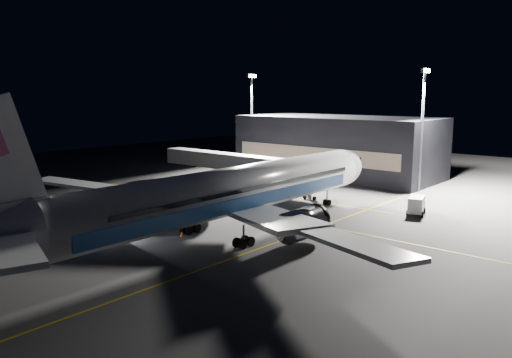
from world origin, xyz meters
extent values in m
plane|color=#4C4C4F|center=(0.00, 0.00, 0.00)|extent=(200.00, 200.00, 0.00)
cube|color=gold|center=(10.00, 0.00, 0.01)|extent=(0.25, 80.00, 0.01)
cube|color=gold|center=(0.00, -6.00, 0.01)|extent=(70.00, 0.25, 0.01)
cube|color=gold|center=(22.00, 10.00, 0.01)|extent=(0.25, 40.00, 0.01)
cylinder|color=silver|center=(0.00, 0.00, 5.30)|extent=(48.00, 5.60, 5.60)
ellipsoid|color=silver|center=(24.00, 0.00, 5.30)|extent=(8.96, 5.60, 5.60)
cube|color=black|center=(26.30, 0.00, 6.30)|extent=(2.20, 3.40, 0.90)
cube|color=#22509D|center=(-1.00, 2.78, 4.40)|extent=(42.24, 0.25, 1.50)
cube|color=#22509D|center=(-1.00, -2.78, 4.40)|extent=(42.24, 0.25, 1.50)
cube|color=silver|center=(-2.50, 8.00, 3.70)|extent=(11.36, 15.23, 1.53)
cube|color=silver|center=(-2.50, -8.00, 3.70)|extent=(11.36, 15.23, 1.53)
cube|color=silver|center=(-7.50, 20.50, 4.57)|extent=(8.57, 13.22, 1.31)
cube|color=silver|center=(-7.50, -20.50, 4.57)|extent=(8.57, 13.22, 1.31)
cube|color=silver|center=(-28.00, -5.20, 5.90)|extent=(6.20, 9.67, 0.45)
cylinder|color=#B7B7BF|center=(1.20, 9.00, 2.55)|extent=(5.60, 3.40, 3.40)
cylinder|color=#B7B7BF|center=(1.20, -9.00, 2.55)|extent=(5.60, 3.40, 3.40)
cylinder|color=#9999A0|center=(20.50, 0.00, 1.25)|extent=(0.26, 0.26, 2.50)
cylinder|color=black|center=(20.50, 0.00, 0.45)|extent=(0.90, 0.70, 0.90)
cylinder|color=#9999A0|center=(-3.00, 4.30, 1.25)|extent=(0.26, 0.26, 2.50)
cylinder|color=#9999A0|center=(-3.00, -4.30, 1.25)|extent=(0.26, 0.26, 2.50)
cylinder|color=black|center=(-3.00, 4.30, 0.55)|extent=(1.10, 1.60, 1.10)
cylinder|color=black|center=(-3.00, -4.30, 0.55)|extent=(1.10, 1.60, 1.10)
cube|color=black|center=(46.00, 14.00, 6.00)|extent=(18.00, 40.00, 12.00)
cube|color=brown|center=(36.95, 14.00, 5.00)|extent=(0.15, 36.00, 3.00)
cube|color=#B2B2B7|center=(22.00, 20.05, 4.60)|extent=(3.00, 33.90, 2.80)
cube|color=#B2B2B7|center=(22.00, 4.20, 4.60)|extent=(3.60, 3.20, 3.40)
cylinder|color=#9999A0|center=(22.00, 4.20, 1.55)|extent=(0.70, 0.70, 3.10)
cylinder|color=black|center=(22.00, 3.30, 0.35)|extent=(0.70, 0.30, 0.70)
cylinder|color=black|center=(22.00, 5.10, 0.35)|extent=(0.70, 0.30, 0.70)
cylinder|color=#59595E|center=(40.00, 32.00, 10.00)|extent=(0.44, 0.44, 20.00)
cube|color=#59595E|center=(40.00, 32.00, 20.30)|extent=(2.40, 0.50, 0.80)
cube|color=white|center=(40.00, 31.65, 20.30)|extent=(2.20, 0.15, 0.60)
cylinder|color=#59595E|center=(40.00, -6.00, 10.00)|extent=(0.44, 0.44, 20.00)
cube|color=#59595E|center=(40.00, -6.00, 20.30)|extent=(2.40, 0.50, 0.80)
cube|color=white|center=(40.00, -6.35, 20.30)|extent=(2.20, 0.15, 0.60)
cube|color=silver|center=(23.65, -12.49, 1.46)|extent=(4.15, 2.85, 2.08)
cube|color=silver|center=(25.83, -11.87, 0.90)|extent=(1.95, 2.14, 1.13)
cube|color=black|center=(25.83, -11.87, 1.37)|extent=(1.53, 1.86, 0.47)
cylinder|color=black|center=(24.65, -11.18, 0.38)|extent=(0.79, 0.43, 0.76)
cylinder|color=black|center=(25.20, -13.08, 0.38)|extent=(0.79, 0.43, 0.76)
cylinder|color=black|center=(22.11, -11.90, 0.38)|extent=(0.79, 0.43, 0.76)
cylinder|color=black|center=(22.65, -13.81, 0.38)|extent=(0.79, 0.43, 0.76)
cube|color=black|center=(-10.32, 10.34, 0.81)|extent=(2.98, 2.38, 1.19)
cube|color=black|center=(-10.32, 10.34, 1.57)|extent=(1.37, 1.37, 0.65)
sphere|color=#FFF2CC|center=(-10.56, 9.37, 0.81)|extent=(0.28, 0.28, 0.28)
sphere|color=#FFF2CC|center=(-9.53, 9.72, 0.81)|extent=(0.28, 0.28, 0.28)
cylinder|color=black|center=(-9.70, 11.53, 0.32)|extent=(0.69, 0.44, 0.65)
cylinder|color=black|center=(-9.10, 9.79, 0.32)|extent=(0.69, 0.44, 0.65)
cylinder|color=black|center=(-11.54, 10.89, 0.32)|extent=(0.69, 0.44, 0.65)
cylinder|color=black|center=(-10.94, 9.16, 0.32)|extent=(0.69, 0.44, 0.65)
cone|color=#FF470A|center=(-4.62, 4.00, 0.31)|extent=(0.41, 0.41, 0.61)
cone|color=#FF470A|center=(4.76, 12.31, 0.32)|extent=(0.43, 0.43, 0.64)
cone|color=#FF470A|center=(-8.00, 14.00, 0.32)|extent=(0.43, 0.43, 0.64)
camera|label=1|loc=(-41.98, -39.47, 16.52)|focal=35.00mm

